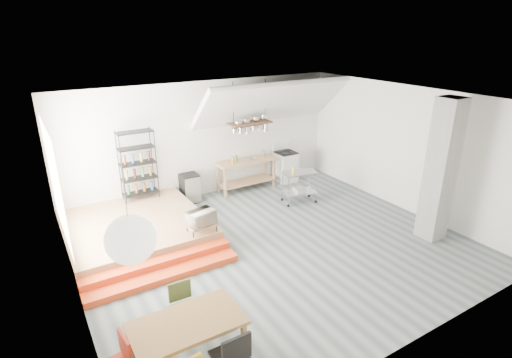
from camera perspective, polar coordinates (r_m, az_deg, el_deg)
floor at (r=8.97m, az=2.71°, el=-9.45°), size 8.00×8.00×0.00m
wall_back at (r=11.20m, az=-7.22°, el=5.60°), size 8.00×0.04×3.20m
wall_left at (r=7.04m, az=-25.38°, el=-5.89°), size 0.04×7.00×3.20m
wall_right at (r=10.93m, az=20.60°, el=4.02°), size 0.04×7.00×3.20m
ceiling at (r=7.85m, az=3.11°, el=11.13°), size 8.00×7.00×0.02m
slope_ceiling at (r=11.32m, az=2.32°, el=10.85°), size 4.40×1.44×1.32m
window_pane at (r=8.35m, az=-26.77°, el=-0.50°), size 0.02×2.50×2.20m
platform at (r=9.62m, az=-16.77°, el=-6.79°), size 3.00×3.00×0.40m
step_lower at (r=8.05m, az=-12.86°, el=-13.35°), size 3.00×0.35×0.13m
step_upper at (r=8.30m, az=-13.71°, el=-11.75°), size 3.00×0.35×0.27m
concrete_column at (r=9.55m, az=24.86°, el=1.06°), size 0.50×0.50×3.20m
kitchen_counter at (r=11.67m, az=-1.37°, el=1.38°), size 1.80×0.60×0.91m
stove at (r=12.44m, az=4.22°, el=1.88°), size 0.60×0.60×1.18m
pot_rack at (r=11.11m, az=-0.72°, el=7.65°), size 1.20×0.50×1.43m
wire_shelving at (r=10.38m, az=-16.54°, el=2.07°), size 0.88×0.38×1.80m
microwave_shelf at (r=8.70m, az=-7.77°, el=-6.55°), size 0.60×0.40×0.16m
paper_lantern at (r=4.95m, az=-17.48°, el=-8.27°), size 0.60×0.60×0.60m
dining_table at (r=5.96m, az=-9.85°, el=-20.06°), size 1.55×0.88×0.73m
chair_black at (r=5.63m, az=-3.38°, el=-23.86°), size 0.44×0.44×0.95m
chair_olive at (r=6.62m, az=-10.45°, el=-17.05°), size 0.40×0.40×0.83m
rolling_cart at (r=10.89m, az=6.25°, el=-0.51°), size 0.98×0.68×0.88m
mini_fridge at (r=11.08m, az=-9.42°, el=-1.28°), size 0.46×0.46×0.79m
microwave at (r=8.62m, az=-7.83°, el=-5.51°), size 0.64×0.51×0.32m
bowl at (r=11.61m, az=-0.53°, el=2.90°), size 0.24×0.24×0.05m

